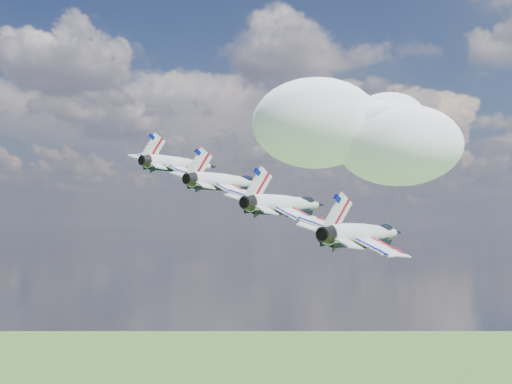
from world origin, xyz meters
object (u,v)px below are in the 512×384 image
(jet_1, at_px, (228,182))
(jet_2, at_px, (288,204))
(jet_0, at_px, (182,164))
(jet_3, at_px, (366,233))

(jet_1, relative_size, jet_2, 1.00)
(jet_0, distance_m, jet_1, 12.57)
(jet_0, xyz_separation_m, jet_2, (18.26, -16.23, -5.95))
(jet_1, distance_m, jet_2, 12.57)
(jet_2, bearing_deg, jet_3, -17.72)
(jet_1, relative_size, jet_3, 1.00)
(jet_0, height_order, jet_2, jet_0)
(jet_1, xyz_separation_m, jet_3, (18.26, -16.23, -5.95))
(jet_3, bearing_deg, jet_2, 162.28)
(jet_3, bearing_deg, jet_0, 162.28)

